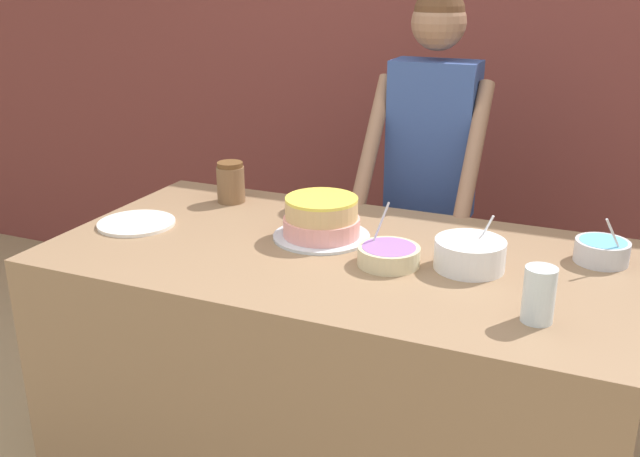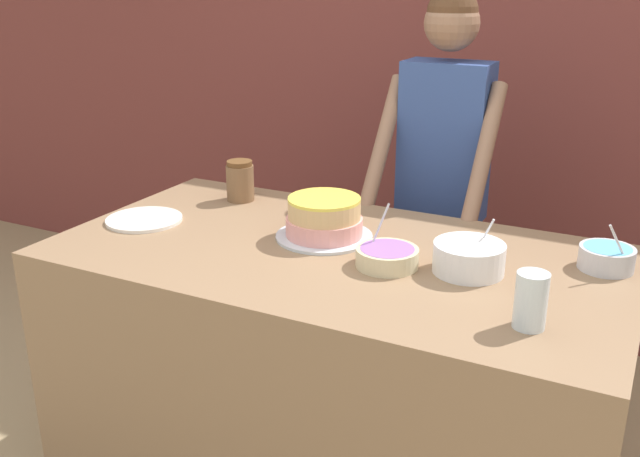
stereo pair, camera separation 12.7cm
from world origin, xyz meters
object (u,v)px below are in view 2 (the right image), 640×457
person_baker (443,158)px  drinking_glass (531,300)px  frosting_bowl_purple (387,256)px  frosting_bowl_white (469,257)px  ceramic_plate (144,220)px  cake (324,219)px  frosting_bowl_blue (607,257)px  stoneware_jar (240,181)px

person_baker → drinking_glass: (0.55, -1.02, -0.06)m
person_baker → frosting_bowl_purple: 0.83m
frosting_bowl_white → ceramic_plate: frosting_bowl_white is taller
cake → frosting_bowl_white: 0.50m
cake → frosting_bowl_purple: frosting_bowl_purple is taller
cake → frosting_bowl_blue: (0.85, 0.14, -0.03)m
drinking_glass → ceramic_plate: drinking_glass is taller
cake → ceramic_plate: cake is taller
stoneware_jar → frosting_bowl_purple: bearing=-25.4°
person_baker → frosting_bowl_purple: bearing=-83.3°
frosting_bowl_purple → frosting_bowl_white: bearing=16.1°
frosting_bowl_blue → ceramic_plate: frosting_bowl_blue is taller
cake → drinking_glass: (0.72, -0.33, 0.01)m
ceramic_plate → drinking_glass: bearing=-8.1°
frosting_bowl_white → stoneware_jar: 1.00m
frosting_bowl_blue → stoneware_jar: 1.32m
frosting_bowl_white → frosting_bowl_purple: frosting_bowl_purple is taller
ceramic_plate → frosting_bowl_white: bearing=3.7°
ceramic_plate → frosting_bowl_purple: bearing=0.5°
cake → ceramic_plate: 0.65m
person_baker → frosting_bowl_white: size_ratio=8.31×
cake → ceramic_plate: size_ratio=1.21×
person_baker → frosting_bowl_purple: (0.10, -0.82, -0.10)m
drinking_glass → cake: bearing=155.5°
cake → drinking_glass: 0.79m
drinking_glass → ceramic_plate: bearing=171.9°
frosting_bowl_purple → stoneware_jar: bearing=154.6°
frosting_bowl_purple → ceramic_plate: frosting_bowl_purple is taller
person_baker → frosting_bowl_white: person_baker is taller
cake → frosting_bowl_blue: frosting_bowl_blue is taller
drinking_glass → frosting_bowl_blue: bearing=74.9°
cake → frosting_bowl_white: (0.50, -0.06, -0.02)m
person_baker → cake: person_baker is taller
person_baker → stoneware_jar: (-0.64, -0.47, -0.05)m
frosting_bowl_white → cake: bearing=172.7°
drinking_glass → stoneware_jar: 1.31m
person_baker → cake: size_ratio=5.40×
cake → ceramic_plate: bearing=-167.8°
stoneware_jar → cake: bearing=-25.4°
drinking_glass → stoneware_jar: (-1.19, 0.55, 0.00)m
frosting_bowl_white → drinking_glass: bearing=-49.6°
frosting_bowl_purple → frosting_bowl_blue: 0.64m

